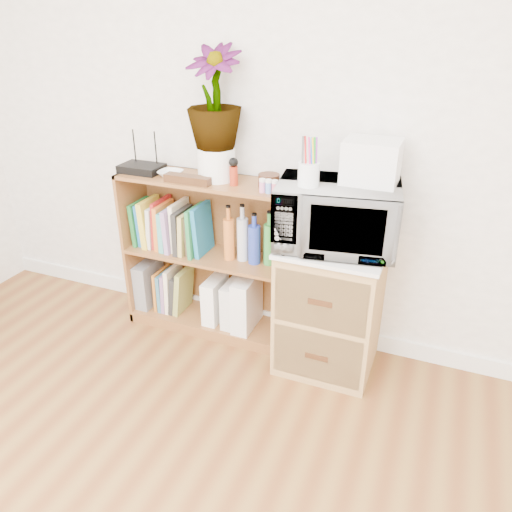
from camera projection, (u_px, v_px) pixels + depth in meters
The scene contains 21 objects.
skirting_board at pixel (272, 319), 3.09m from camera, with size 4.00×0.02×0.10m, color white.
bookshelf at pixel (209, 257), 2.90m from camera, with size 1.00×0.30×0.95m, color brown.
wicker_unit at pixel (330, 308), 2.64m from camera, with size 0.50×0.45×0.70m, color #9E7542.
microwave at pixel (336, 216), 2.40m from camera, with size 0.58×0.39×0.32m, color white.
pen_cup at pixel (309, 174), 2.28m from camera, with size 0.10×0.10×0.11m, color white.
small_appliance at pixel (371, 162), 2.30m from camera, with size 0.25×0.21×0.20m, color white.
router at pixel (142, 168), 2.79m from camera, with size 0.23×0.16×0.04m, color black.
white_bowl at pixel (171, 173), 2.72m from camera, with size 0.13×0.13×0.03m, color white.
plant_pot at pixel (217, 164), 2.65m from camera, with size 0.20×0.20×0.17m, color white.
potted_plant at pixel (214, 97), 2.50m from camera, with size 0.28×0.28×0.51m, color #2A692A.
trinket_box at pixel (188, 179), 2.61m from camera, with size 0.26×0.06×0.04m, color #371E0F.
kokeshi_doll at pixel (234, 176), 2.57m from camera, with size 0.04×0.04×0.10m, color #9E2913.
wooden_bowl at pixel (269, 180), 2.56m from camera, with size 0.11×0.11×0.06m, color #371A0F.
paint_jars at pixel (268, 187), 2.47m from camera, with size 0.12×0.04×0.06m, color pink.
file_box at pixel (149, 283), 3.16m from camera, with size 0.09×0.23×0.29m, color slate.
magazine_holder_left at pixel (215, 299), 3.00m from camera, with size 0.09×0.22×0.27m, color white.
magazine_holder_mid at pixel (234, 303), 2.96m from camera, with size 0.09×0.22×0.27m, color silver.
magazine_holder_right at pixel (247, 302), 2.92m from camera, with size 0.10×0.26×0.32m, color white.
cookbooks at pixel (171, 226), 2.91m from camera, with size 0.45×0.20×0.29m.
liquor_bottles at pixel (263, 239), 2.71m from camera, with size 0.45×0.07×0.32m.
lower_books at pixel (174, 289), 3.11m from camera, with size 0.20×0.19×0.29m.
Camera 1 is at (0.88, -0.20, 1.77)m, focal length 35.00 mm.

